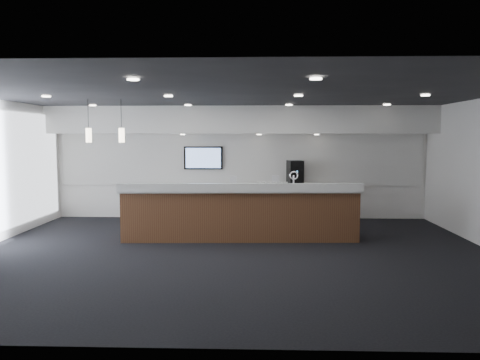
{
  "coord_description": "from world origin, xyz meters",
  "views": [
    {
      "loc": [
        0.42,
        -8.7,
        2.21
      ],
      "look_at": [
        0.08,
        1.3,
        1.29
      ],
      "focal_mm": 35.0,
      "sensor_mm": 36.0,
      "label": 1
    }
  ],
  "objects": [
    {
      "name": "ceiling_can_lights",
      "position": [
        0.0,
        0.0,
        2.97
      ],
      "size": [
        7.0,
        5.0,
        0.02
      ],
      "primitive_type": null,
      "color": "white",
      "rests_on": "ceiling"
    },
    {
      "name": "cup_4",
      "position": [
        0.65,
        3.51,
        1.0
      ],
      "size": [
        0.14,
        0.14,
        0.09
      ],
      "primitive_type": "imported",
      "rotation": [
        0.0,
        0.0,
        2.58
      ],
      "color": "white",
      "rests_on": "back_credenza"
    },
    {
      "name": "cup_2",
      "position": [
        0.93,
        3.51,
        1.0
      ],
      "size": [
        0.12,
        0.12,
        0.09
      ],
      "primitive_type": "imported",
      "rotation": [
        0.0,
        0.0,
        1.29
      ],
      "color": "white",
      "rests_on": "back_credenza"
    },
    {
      "name": "pendant_left",
      "position": [
        -2.4,
        0.8,
        2.25
      ],
      "size": [
        0.12,
        0.12,
        0.3
      ],
      "primitive_type": "cylinder",
      "color": "#FFEBC6",
      "rests_on": "ceiling"
    },
    {
      "name": "ceiling",
      "position": [
        0.0,
        0.0,
        3.0
      ],
      "size": [
        10.0,
        8.0,
        0.02
      ],
      "primitive_type": "cube",
      "color": "black",
      "rests_on": "back_wall"
    },
    {
      "name": "back_credenza",
      "position": [
        -0.0,
        3.64,
        0.48
      ],
      "size": [
        5.06,
        0.66,
        0.95
      ],
      "color": "#989AA0",
      "rests_on": "ground"
    },
    {
      "name": "alcove_panel",
      "position": [
        0.0,
        3.97,
        1.6
      ],
      "size": [
        9.8,
        0.06,
        1.4
      ],
      "primitive_type": "cube",
      "color": "silver",
      "rests_on": "back_wall"
    },
    {
      "name": "service_counter",
      "position": [
        0.09,
        1.25,
        0.58
      ],
      "size": [
        5.12,
        1.04,
        1.49
      ],
      "rotation": [
        0.0,
        0.0,
        0.04
      ],
      "color": "#532E1B",
      "rests_on": "ground"
    },
    {
      "name": "cup_5",
      "position": [
        0.51,
        3.51,
        1.0
      ],
      "size": [
        0.11,
        0.11,
        0.09
      ],
      "primitive_type": "imported",
      "rotation": [
        0.0,
        0.0,
        3.23
      ],
      "color": "white",
      "rests_on": "back_credenza"
    },
    {
      "name": "ground",
      "position": [
        0.0,
        0.0,
        0.0
      ],
      "size": [
        10.0,
        10.0,
        0.0
      ],
      "primitive_type": "plane",
      "color": "black",
      "rests_on": "ground"
    },
    {
      "name": "info_sign_left",
      "position": [
        -0.18,
        3.5,
        1.07
      ],
      "size": [
        0.18,
        0.05,
        0.25
      ],
      "primitive_type": "cube",
      "rotation": [
        0.0,
        0.0,
        -0.16
      ],
      "color": "silver",
      "rests_on": "back_credenza"
    },
    {
      "name": "wall_tv",
      "position": [
        -1.0,
        3.91,
        1.65
      ],
      "size": [
        1.05,
        0.08,
        0.62
      ],
      "color": "black",
      "rests_on": "back_wall"
    },
    {
      "name": "back_wall",
      "position": [
        0.0,
        4.0,
        1.5
      ],
      "size": [
        10.0,
        0.02,
        3.0
      ],
      "primitive_type": "cube",
      "color": "white",
      "rests_on": "ground"
    },
    {
      "name": "cup_3",
      "position": [
        0.79,
        3.51,
        1.0
      ],
      "size": [
        0.13,
        0.13,
        0.09
      ],
      "primitive_type": "imported",
      "rotation": [
        0.0,
        0.0,
        1.94
      ],
      "color": "white",
      "rests_on": "back_credenza"
    },
    {
      "name": "coffee_machine",
      "position": [
        1.46,
        3.68,
        1.27
      ],
      "size": [
        0.45,
        0.53,
        0.65
      ],
      "rotation": [
        0.0,
        0.0,
        0.21
      ],
      "color": "black",
      "rests_on": "back_credenza"
    },
    {
      "name": "info_sign_right",
      "position": [
        0.94,
        3.57,
        1.08
      ],
      "size": [
        0.2,
        0.02,
        0.26
      ],
      "primitive_type": "cube",
      "rotation": [
        0.0,
        0.0,
        -0.02
      ],
      "color": "silver",
      "rests_on": "back_credenza"
    },
    {
      "name": "cup_0",
      "position": [
        1.21,
        3.51,
        1.0
      ],
      "size": [
        0.1,
        0.1,
        0.09
      ],
      "primitive_type": "imported",
      "color": "white",
      "rests_on": "back_credenza"
    },
    {
      "name": "soffit_bulkhead",
      "position": [
        0.0,
        3.55,
        2.65
      ],
      "size": [
        10.0,
        0.9,
        0.7
      ],
      "primitive_type": "cube",
      "color": "silver",
      "rests_on": "back_wall"
    },
    {
      "name": "cup_1",
      "position": [
        1.07,
        3.51,
        1.0
      ],
      "size": [
        0.14,
        0.14,
        0.09
      ],
      "primitive_type": "imported",
      "rotation": [
        0.0,
        0.0,
        0.65
      ],
      "color": "white",
      "rests_on": "back_credenza"
    },
    {
      "name": "pendant_right",
      "position": [
        -3.1,
        0.8,
        2.25
      ],
      "size": [
        0.12,
        0.12,
        0.3
      ],
      "primitive_type": "cylinder",
      "color": "#FFEBC6",
      "rests_on": "ceiling"
    }
  ]
}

